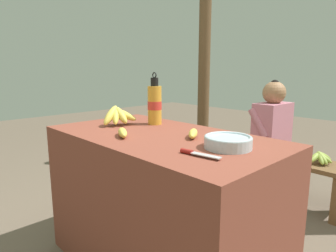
{
  "coord_description": "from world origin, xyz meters",
  "views": [
    {
      "loc": [
        1.15,
        -1.05,
        1.14
      ],
      "look_at": [
        0.0,
        0.05,
        0.83
      ],
      "focal_mm": 32.0,
      "sensor_mm": 36.0,
      "label": 1
    }
  ],
  "objects_px": {
    "loose_banana_front": "(123,133)",
    "support_post_near": "(205,50)",
    "knife": "(194,153)",
    "seated_vendor": "(267,131)",
    "banana_bunch_ripe": "(119,115)",
    "loose_banana_side": "(193,133)",
    "serving_bowl": "(228,142)",
    "wooden_bench": "(273,161)",
    "water_bottle": "(155,104)",
    "banana_bunch_green": "(321,157)"
  },
  "relations": [
    {
      "from": "banana_bunch_ripe",
      "to": "wooden_bench",
      "type": "relative_size",
      "value": 0.19
    },
    {
      "from": "loose_banana_front",
      "to": "support_post_near",
      "type": "xyz_separation_m",
      "value": [
        -1.01,
        1.87,
        0.53
      ]
    },
    {
      "from": "loose_banana_front",
      "to": "support_post_near",
      "type": "bearing_deg",
      "value": 118.41
    },
    {
      "from": "knife",
      "to": "banana_bunch_green",
      "type": "bearing_deg",
      "value": 82.82
    },
    {
      "from": "loose_banana_side",
      "to": "wooden_bench",
      "type": "distance_m",
      "value": 1.41
    },
    {
      "from": "banana_bunch_green",
      "to": "knife",
      "type": "bearing_deg",
      "value": -88.89
    },
    {
      "from": "loose_banana_front",
      "to": "loose_banana_side",
      "type": "distance_m",
      "value": 0.36
    },
    {
      "from": "serving_bowl",
      "to": "loose_banana_side",
      "type": "relative_size",
      "value": 1.4
    },
    {
      "from": "knife",
      "to": "seated_vendor",
      "type": "distance_m",
      "value": 1.6
    },
    {
      "from": "banana_bunch_ripe",
      "to": "water_bottle",
      "type": "xyz_separation_m",
      "value": [
        0.12,
        0.19,
        0.06
      ]
    },
    {
      "from": "knife",
      "to": "seated_vendor",
      "type": "xyz_separation_m",
      "value": [
        -0.48,
        1.51,
        -0.2
      ]
    },
    {
      "from": "banana_bunch_ripe",
      "to": "seated_vendor",
      "type": "xyz_separation_m",
      "value": [
        0.27,
        1.36,
        -0.26
      ]
    },
    {
      "from": "loose_banana_side",
      "to": "support_post_near",
      "type": "xyz_separation_m",
      "value": [
        -1.28,
        1.63,
        0.53
      ]
    },
    {
      "from": "loose_banana_front",
      "to": "wooden_bench",
      "type": "height_order",
      "value": "loose_banana_front"
    },
    {
      "from": "banana_bunch_green",
      "to": "seated_vendor",
      "type": "bearing_deg",
      "value": -176.1
    },
    {
      "from": "loose_banana_side",
      "to": "serving_bowl",
      "type": "bearing_deg",
      "value": -9.5
    },
    {
      "from": "loose_banana_front",
      "to": "knife",
      "type": "relative_size",
      "value": 0.89
    },
    {
      "from": "seated_vendor",
      "to": "support_post_near",
      "type": "bearing_deg",
      "value": -16.15
    },
    {
      "from": "serving_bowl",
      "to": "support_post_near",
      "type": "height_order",
      "value": "support_post_near"
    },
    {
      "from": "wooden_bench",
      "to": "seated_vendor",
      "type": "bearing_deg",
      "value": -155.72
    },
    {
      "from": "serving_bowl",
      "to": "loose_banana_side",
      "type": "xyz_separation_m",
      "value": [
        -0.24,
        0.04,
        -0.01
      ]
    },
    {
      "from": "banana_bunch_ripe",
      "to": "support_post_near",
      "type": "height_order",
      "value": "support_post_near"
    },
    {
      "from": "loose_banana_side",
      "to": "support_post_near",
      "type": "bearing_deg",
      "value": 128.17
    },
    {
      "from": "serving_bowl",
      "to": "wooden_bench",
      "type": "xyz_separation_m",
      "value": [
        -0.44,
        1.35,
        -0.49
      ]
    },
    {
      "from": "wooden_bench",
      "to": "banana_bunch_green",
      "type": "bearing_deg",
      "value": 0.14
    },
    {
      "from": "water_bottle",
      "to": "wooden_bench",
      "type": "xyz_separation_m",
      "value": [
        0.21,
        1.2,
        -0.59
      ]
    },
    {
      "from": "serving_bowl",
      "to": "loose_banana_side",
      "type": "height_order",
      "value": "serving_bowl"
    },
    {
      "from": "banana_bunch_ripe",
      "to": "water_bottle",
      "type": "distance_m",
      "value": 0.23
    },
    {
      "from": "seated_vendor",
      "to": "wooden_bench",
      "type": "bearing_deg",
      "value": -152.83
    },
    {
      "from": "serving_bowl",
      "to": "loose_banana_side",
      "type": "bearing_deg",
      "value": 170.5
    },
    {
      "from": "knife",
      "to": "seated_vendor",
      "type": "bearing_deg",
      "value": 99.33
    },
    {
      "from": "loose_banana_front",
      "to": "wooden_bench",
      "type": "relative_size",
      "value": 0.12
    },
    {
      "from": "banana_bunch_ripe",
      "to": "knife",
      "type": "height_order",
      "value": "banana_bunch_ripe"
    },
    {
      "from": "water_bottle",
      "to": "loose_banana_side",
      "type": "xyz_separation_m",
      "value": [
        0.41,
        -0.1,
        -0.11
      ]
    },
    {
      "from": "water_bottle",
      "to": "seated_vendor",
      "type": "distance_m",
      "value": 1.22
    },
    {
      "from": "loose_banana_front",
      "to": "support_post_near",
      "type": "relative_size",
      "value": 0.06
    },
    {
      "from": "wooden_bench",
      "to": "banana_bunch_green",
      "type": "relative_size",
      "value": 5.13
    },
    {
      "from": "loose_banana_side",
      "to": "seated_vendor",
      "type": "bearing_deg",
      "value": 101.83
    },
    {
      "from": "loose_banana_front",
      "to": "banana_bunch_ripe",
      "type": "bearing_deg",
      "value": 148.84
    },
    {
      "from": "knife",
      "to": "support_post_near",
      "type": "bearing_deg",
      "value": 120.43
    },
    {
      "from": "knife",
      "to": "serving_bowl",
      "type": "bearing_deg",
      "value": 73.18
    },
    {
      "from": "loose_banana_side",
      "to": "support_post_near",
      "type": "distance_m",
      "value": 2.14
    },
    {
      "from": "seated_vendor",
      "to": "loose_banana_front",
      "type": "bearing_deg",
      "value": 92.96
    },
    {
      "from": "banana_bunch_ripe",
      "to": "serving_bowl",
      "type": "relative_size",
      "value": 1.2
    },
    {
      "from": "banana_bunch_ripe",
      "to": "seated_vendor",
      "type": "relative_size",
      "value": 0.24
    },
    {
      "from": "loose_banana_side",
      "to": "seated_vendor",
      "type": "height_order",
      "value": "seated_vendor"
    },
    {
      "from": "knife",
      "to": "banana_bunch_green",
      "type": "height_order",
      "value": "knife"
    },
    {
      "from": "banana_bunch_ripe",
      "to": "wooden_bench",
      "type": "height_order",
      "value": "banana_bunch_ripe"
    },
    {
      "from": "banana_bunch_ripe",
      "to": "loose_banana_side",
      "type": "relative_size",
      "value": 1.67
    },
    {
      "from": "loose_banana_side",
      "to": "seated_vendor",
      "type": "relative_size",
      "value": 0.15
    }
  ]
}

